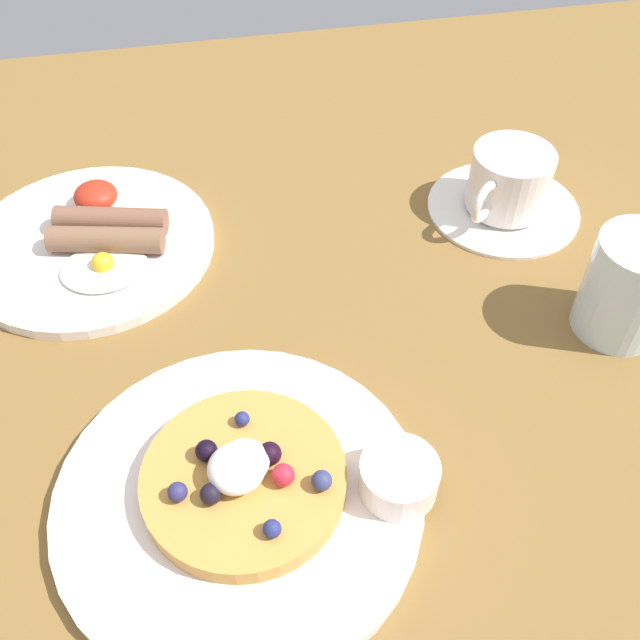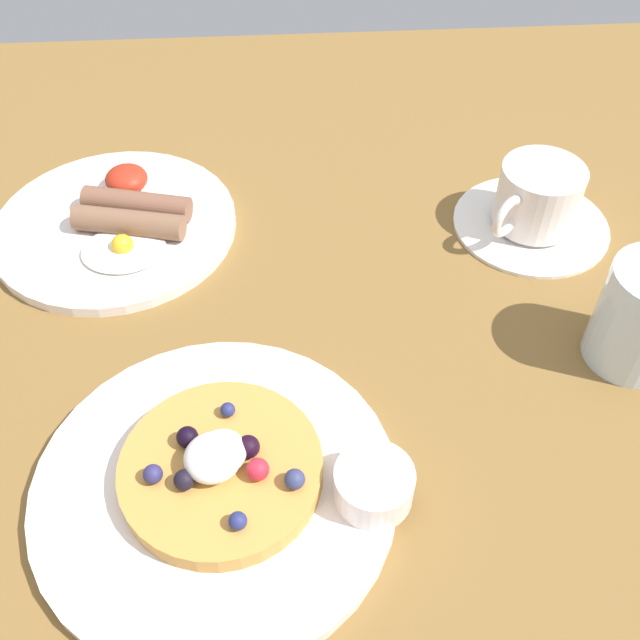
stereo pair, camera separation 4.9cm
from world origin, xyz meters
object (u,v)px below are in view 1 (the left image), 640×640
Objects in this scene: pancake_plate at (239,496)px; coffee_saucer at (503,207)px; breakfast_plate at (90,244)px; syrup_ramekin at (399,477)px; water_glass at (629,287)px; coffee_cup at (509,179)px.

pancake_plate is 0.39m from coffee_saucer.
pancake_plate is 0.30m from breakfast_plate.
breakfast_plate is (-0.21, 0.30, -0.02)m from syrup_ramekin.
pancake_plate is at bearing -162.81° from water_glass.
breakfast_plate is 2.44× the size of coffee_cup.
breakfast_plate reaches higher than coffee_saucer.
pancake_plate is 0.34m from water_glass.
coffee_cup reaches higher than pancake_plate.
syrup_ramekin is at bearing -123.29° from coffee_cup.
pancake_plate reaches higher than breakfast_plate.
water_glass is at bearing -77.59° from coffee_saucer.
coffee_cup is at bearing -139.65° from coffee_saucer.
syrup_ramekin reaches higher than pancake_plate.
syrup_ramekin is at bearing -55.25° from breakfast_plate.
coffee_cup reaches higher than breakfast_plate.
water_glass is (0.04, -0.16, 0.01)m from coffee_cup.
water_glass is (0.43, -0.18, 0.04)m from breakfast_plate.
coffee_saucer is at bearing 42.08° from pancake_plate.
syrup_ramekin is (0.11, -0.02, 0.02)m from pancake_plate.
coffee_saucer is 0.03m from coffee_cup.
pancake_plate is 1.72× the size of coffee_saucer.
pancake_plate is 4.70× the size of syrup_ramekin.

